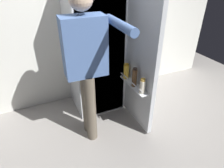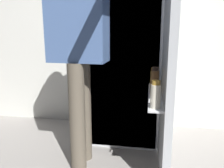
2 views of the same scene
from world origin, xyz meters
TOP-DOWN VIEW (x-y plane):
  - ground_plane at (0.00, 0.00)m, footprint 5.85×5.85m
  - kitchen_wall at (0.00, 0.89)m, footprint 4.40×0.10m
  - refrigerator at (0.03, 0.49)m, footprint 0.68×1.20m
  - person at (-0.29, -0.03)m, footprint 0.53×0.75m

SIDE VIEW (x-z plane):
  - ground_plane at x=0.00m, z-range 0.00..0.00m
  - refrigerator at x=0.03m, z-range 0.00..1.71m
  - person at x=-0.29m, z-range 0.16..1.82m
  - kitchen_wall at x=0.00m, z-range 0.00..2.42m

